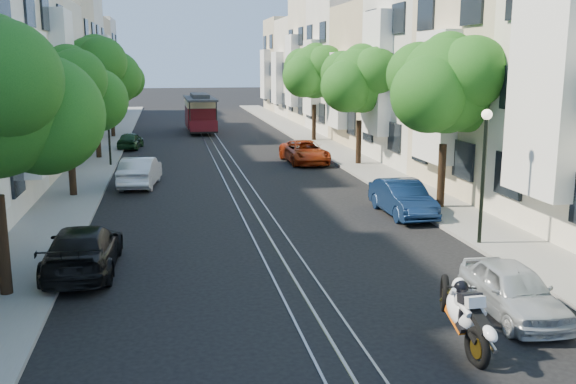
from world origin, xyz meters
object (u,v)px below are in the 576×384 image
tree_w_d (111,76)px  parked_car_e_near (513,290)px  lamp_west (108,115)px  parked_car_w_near (83,249)px  lamp_east (484,156)px  parked_car_w_mid (140,172)px  parked_car_e_far (305,152)px  tree_w_c (95,72)px  tree_w_b (68,93)px  tree_e_b (448,87)px  parked_car_e_mid (402,198)px  cable_car (200,111)px  sportbike_rider (463,312)px  tree_e_c (361,82)px  tree_e_d (315,73)px  parked_car_w_far (130,140)px

tree_w_d → parked_car_e_near: (11.54, -37.28, -4.00)m
lamp_west → parked_car_w_near: lamp_west is taller
lamp_east → parked_car_w_mid: 16.33m
parked_car_e_far → tree_w_c: bearing=159.1°
lamp_east → parked_car_e_near: size_ratio=1.18×
tree_w_b → tree_w_c: size_ratio=0.88×
tree_w_b → lamp_west: (0.84, 8.02, -1.55)m
tree_e_b → parked_car_e_mid: tree_e_b is taller
tree_w_d → cable_car: bearing=23.3°
tree_w_b → lamp_west: 8.22m
sportbike_rider → parked_car_w_mid: (-6.93, 18.90, -0.14)m
tree_e_c → parked_car_e_far: (-2.82, 1.38, -3.97)m
tree_e_b → parked_car_w_near: (-12.83, -5.32, -4.08)m
tree_e_c → lamp_east: size_ratio=1.57×
parked_car_e_far → tree_e_b: bearing=-80.7°
tree_e_d → parked_car_e_near: 32.69m
parked_car_w_far → tree_e_c: bearing=152.0°
tree_e_d → lamp_west: (-13.56, -8.98, -2.02)m
tree_e_c → parked_car_w_near: (-12.83, -16.32, -3.94)m
lamp_east → parked_car_w_far: (-11.90, 25.31, -2.29)m
lamp_east → parked_car_e_mid: lamp_east is taller
tree_e_b → parked_car_e_near: tree_e_b is taller
tree_w_c → parked_car_w_near: 21.83m
tree_e_b → tree_w_c: (-14.40, 16.00, 0.34)m
tree_e_d → lamp_east: size_ratio=1.65×
tree_e_c → parked_car_w_far: bearing=144.0°
cable_car → parked_car_w_mid: size_ratio=1.79×
tree_w_b → parked_car_w_near: 11.09m
tree_w_d → lamp_west: tree_w_d is taller
tree_e_b → tree_e_d: (0.00, 22.00, 0.13)m
tree_e_d → tree_e_c: bearing=-90.0°
parked_car_w_near → parked_car_e_near: bearing=154.8°
parked_car_w_mid → parked_car_w_far: 13.28m
lamp_west → sportbike_rider: (8.75, -24.82, -2.02)m
tree_w_b → tree_e_b: bearing=-19.1°
tree_e_d → parked_car_e_near: size_ratio=1.94×
tree_e_d → parked_car_e_mid: tree_e_d is taller
tree_w_c → parked_car_e_far: tree_w_c is taller
lamp_east → parked_car_w_near: size_ratio=0.92×
tree_w_b → sportbike_rider: 19.67m
lamp_east → cable_car: bearing=101.0°
lamp_east → tree_e_d: bearing=88.0°
parked_car_w_mid → tree_e_d: bearing=-120.9°
lamp_west → sportbike_rider: lamp_west is taller
parked_car_w_far → parked_car_w_mid: bearing=102.8°
tree_w_b → sportbike_rider: size_ratio=2.82×
sportbike_rider → cable_car: (-2.95, 41.65, 0.85)m
tree_e_d → parked_car_e_near: (-2.86, -32.28, -4.27)m
tree_w_b → sportbike_rider: bearing=-60.3°
tree_e_b → lamp_east: 5.41m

